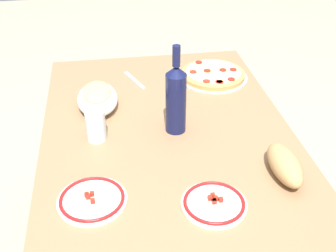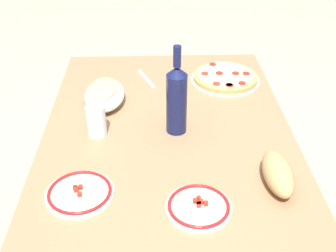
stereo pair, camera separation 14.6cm
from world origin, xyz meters
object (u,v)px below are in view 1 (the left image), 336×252
(baked_pasta_dish, at_px, (97,97))
(side_plate_far, at_px, (214,203))
(wine_bottle, at_px, (176,98))
(water_glass, at_px, (96,125))
(bread_loaf, at_px, (285,165))
(dining_table, at_px, (168,160))
(side_plate_near, at_px, (92,200))
(pepperoni_pizza, at_px, (213,75))

(baked_pasta_dish, relative_size, side_plate_far, 1.32)
(wine_bottle, xyz_separation_m, water_glass, (-0.01, 0.27, -0.07))
(wine_bottle, distance_m, bread_loaf, 0.41)
(wine_bottle, bearing_deg, dining_table, 121.38)
(baked_pasta_dish, distance_m, water_glass, 0.21)
(side_plate_near, distance_m, bread_loaf, 0.57)
(pepperoni_pizza, relative_size, water_glass, 2.69)
(side_plate_far, bearing_deg, baked_pasta_dish, 27.56)
(pepperoni_pizza, height_order, bread_loaf, bread_loaf)
(dining_table, relative_size, baked_pasta_dish, 5.35)
(pepperoni_pizza, height_order, water_glass, water_glass)
(dining_table, height_order, wine_bottle, wine_bottle)
(bread_loaf, bearing_deg, dining_table, 48.78)
(dining_table, xyz_separation_m, water_glass, (0.01, 0.24, 0.17))
(baked_pasta_dish, relative_size, side_plate_near, 1.23)
(wine_bottle, height_order, water_glass, wine_bottle)
(water_glass, bearing_deg, baked_pasta_dish, -2.23)
(baked_pasta_dish, xyz_separation_m, side_plate_near, (-0.52, 0.03, -0.03))
(dining_table, relative_size, side_plate_near, 6.59)
(pepperoni_pizza, xyz_separation_m, water_glass, (-0.38, 0.49, 0.04))
(dining_table, xyz_separation_m, bread_loaf, (-0.27, -0.31, 0.16))
(baked_pasta_dish, xyz_separation_m, wine_bottle, (-0.20, -0.26, 0.09))
(bread_loaf, bearing_deg, side_plate_far, 112.33)
(wine_bottle, bearing_deg, bread_loaf, -135.90)
(side_plate_near, height_order, side_plate_far, same)
(baked_pasta_dish, distance_m, side_plate_far, 0.66)
(dining_table, distance_m, water_glass, 0.30)
(pepperoni_pizza, bearing_deg, dining_table, 146.54)
(baked_pasta_dish, height_order, bread_loaf, baked_pasta_dish)
(bread_loaf, bearing_deg, wine_bottle, 44.10)
(side_plate_near, bearing_deg, dining_table, -40.79)
(dining_table, bearing_deg, bread_loaf, -131.22)
(side_plate_near, bearing_deg, side_plate_far, -101.33)
(baked_pasta_dish, xyz_separation_m, bread_loaf, (-0.49, -0.54, -0.00))
(water_glass, bearing_deg, bread_loaf, -116.60)
(water_glass, bearing_deg, wine_bottle, -87.30)
(water_glass, height_order, side_plate_near, water_glass)
(baked_pasta_dish, bearing_deg, pepperoni_pizza, -71.04)
(dining_table, xyz_separation_m, baked_pasta_dish, (0.21, 0.23, 0.16))
(dining_table, relative_size, bread_loaf, 6.48)
(baked_pasta_dish, height_order, side_plate_far, baked_pasta_dish)
(baked_pasta_dish, bearing_deg, side_plate_near, 177.03)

